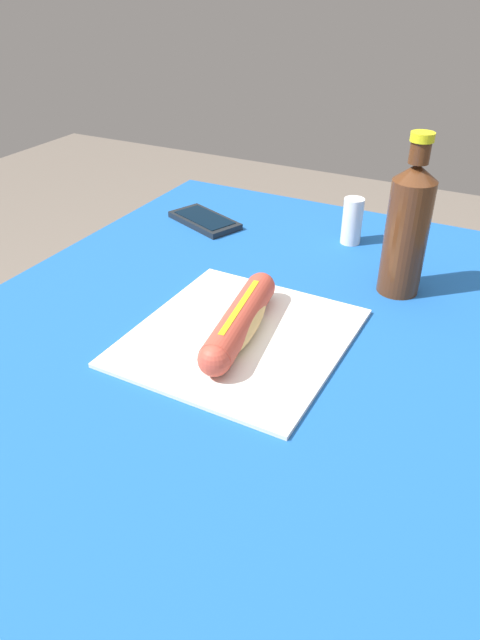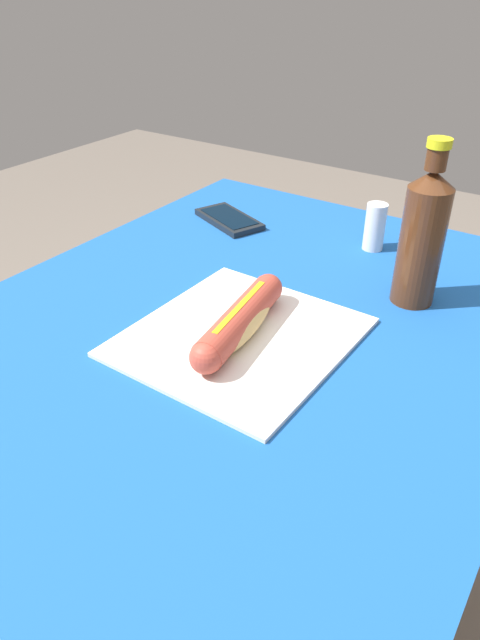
% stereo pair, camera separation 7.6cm
% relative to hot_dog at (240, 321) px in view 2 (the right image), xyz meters
% --- Properties ---
extents(dining_table, '(1.18, 0.77, 0.74)m').
position_rel_hot_dog_xyz_m(dining_table, '(-0.06, 0.02, -0.17)').
color(dining_table, brown).
rests_on(dining_table, ground).
extents(paper_wrapper, '(0.30, 0.28, 0.01)m').
position_rel_hot_dog_xyz_m(paper_wrapper, '(0.00, 0.00, -0.03)').
color(paper_wrapper, silver).
rests_on(paper_wrapper, dining_table).
extents(hot_dog, '(0.23, 0.08, 0.05)m').
position_rel_hot_dog_xyz_m(hot_dog, '(0.00, 0.00, 0.00)').
color(hot_dog, '#DBB26B').
rests_on(hot_dog, paper_wrapper).
extents(cell_phone, '(0.12, 0.16, 0.01)m').
position_rel_hot_dog_xyz_m(cell_phone, '(0.32, 0.25, -0.02)').
color(cell_phone, black).
rests_on(cell_phone, dining_table).
extents(soda_bottle, '(0.06, 0.06, 0.24)m').
position_rel_hot_dog_xyz_m(soda_bottle, '(0.23, -0.16, 0.08)').
color(soda_bottle, '#4C2814').
rests_on(soda_bottle, dining_table).
extents(salt_shaker, '(0.04, 0.04, 0.08)m').
position_rel_hot_dog_xyz_m(salt_shaker, '(0.37, -0.03, 0.01)').
color(salt_shaker, silver).
rests_on(salt_shaker, dining_table).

